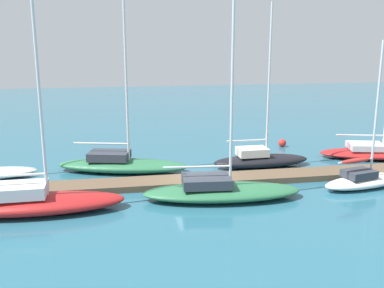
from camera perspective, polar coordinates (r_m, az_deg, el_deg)
name	(u,v)px	position (r m, az deg, el deg)	size (l,w,h in m)	color
ground_plane	(198,184)	(26.44, 0.78, -5.20)	(120.00, 120.00, 0.00)	#286075
dock_pier	(198,181)	(26.38, 0.78, -4.82)	(32.51, 1.95, 0.37)	brown
sailboat_1	(37,201)	(23.24, -19.59, -7.01)	(8.47, 2.59, 11.74)	#B21E1E
sailboat_2	(121,163)	(29.08, -9.25, -2.47)	(8.98, 4.54, 12.70)	#2D7047
sailboat_3	(220,189)	(23.82, 3.72, -5.87)	(8.82, 3.51, 13.87)	#2D7047
sailboat_4	(260,159)	(30.13, 8.90, -1.90)	(6.73, 2.20, 10.84)	black
sailboat_5	(365,179)	(27.69, 21.66, -4.21)	(6.10, 3.03, 8.45)	white
sailboat_6	(375,152)	(34.77, 22.83, -0.93)	(8.63, 4.61, 11.53)	#B21E1E
mooring_buoy_red	(282,143)	(36.33, 11.70, 0.15)	(0.63, 0.63, 0.63)	red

